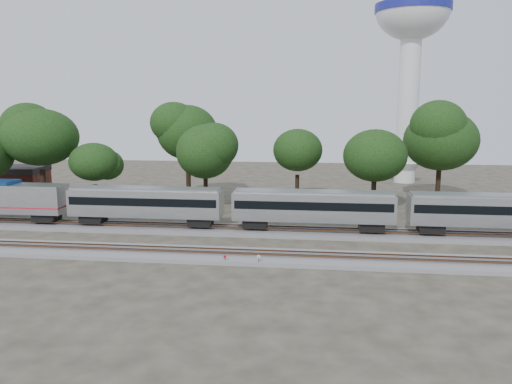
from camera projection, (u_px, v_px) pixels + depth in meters
ground at (208, 245)px, 52.27m from camera, size 160.00×160.00×0.00m
track_far at (219, 230)px, 58.10m from camera, size 160.00×5.00×0.73m
track_near at (199, 255)px, 48.32m from camera, size 160.00×5.00×0.73m
train at (403, 208)px, 55.11m from camera, size 113.69×3.25×4.79m
switch_stand_red at (225, 259)px, 45.87m from camera, size 0.28×0.08×0.87m
switch_stand_white at (259, 259)px, 45.36m from camera, size 0.33×0.15×1.06m
switch_lever at (261, 262)px, 46.25m from camera, size 0.58×0.48×0.30m
water_tower at (412, 31)px, 91.18m from camera, size 13.63×13.63×37.72m
brick_building at (11, 182)px, 79.87m from camera, size 11.07×8.45×4.93m
tree_1 at (40, 137)px, 70.53m from camera, size 10.25×10.25×14.45m
tree_2 at (94, 162)px, 68.91m from camera, size 6.93×6.93×9.77m
tree_3 at (187, 133)px, 74.88m from camera, size 10.70×10.70×15.08m
tree_4 at (205, 152)px, 69.38m from camera, size 8.30×8.30×11.71m
tree_5 at (298, 150)px, 73.53m from camera, size 8.15×8.15×11.49m
tree_6 at (375, 156)px, 67.61m from camera, size 7.93×7.93×11.18m
tree_7 at (441, 140)px, 73.70m from camera, size 9.60×9.60×13.53m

